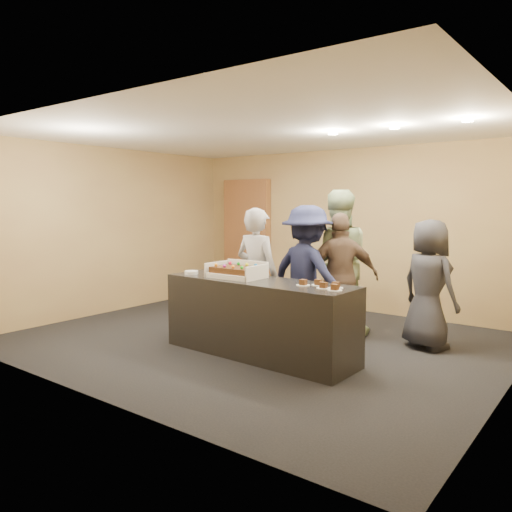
% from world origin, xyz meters
% --- Properties ---
extents(room, '(6.04, 6.00, 2.70)m').
position_xyz_m(room, '(0.00, 0.00, 1.35)').
color(room, black).
rests_on(room, ground).
extents(serving_counter, '(2.42, 0.78, 0.90)m').
position_xyz_m(serving_counter, '(0.41, -0.53, 0.45)').
color(serving_counter, black).
rests_on(serving_counter, floor).
extents(storage_cabinet, '(1.02, 0.15, 2.25)m').
position_xyz_m(storage_cabinet, '(-2.07, 2.41, 1.12)').
color(storage_cabinet, brown).
rests_on(storage_cabinet, floor).
extents(cake_box, '(0.65, 0.45, 0.19)m').
position_xyz_m(cake_box, '(0.08, -0.51, 0.94)').
color(cake_box, white).
rests_on(cake_box, serving_counter).
extents(sheet_cake, '(0.55, 0.38, 0.11)m').
position_xyz_m(sheet_cake, '(0.08, -0.53, 1.00)').
color(sheet_cake, '#341B0B').
rests_on(sheet_cake, cake_box).
extents(plate_stack, '(0.17, 0.17, 0.04)m').
position_xyz_m(plate_stack, '(-0.57, -0.65, 0.92)').
color(plate_stack, white).
rests_on(plate_stack, serving_counter).
extents(slice_a, '(0.15, 0.15, 0.07)m').
position_xyz_m(slice_a, '(1.03, -0.55, 0.92)').
color(slice_a, white).
rests_on(slice_a, serving_counter).
extents(slice_b, '(0.15, 0.15, 0.07)m').
position_xyz_m(slice_b, '(1.16, -0.45, 0.92)').
color(slice_b, white).
rests_on(slice_b, serving_counter).
extents(slice_c, '(0.15, 0.15, 0.07)m').
position_xyz_m(slice_c, '(1.30, -0.59, 0.92)').
color(slice_c, white).
rests_on(slice_c, serving_counter).
extents(slice_d, '(0.15, 0.15, 0.07)m').
position_xyz_m(slice_d, '(1.40, -0.49, 0.92)').
color(slice_d, white).
rests_on(slice_d, serving_counter).
extents(slice_e, '(0.15, 0.15, 0.07)m').
position_xyz_m(slice_e, '(1.46, -0.63, 0.92)').
color(slice_e, white).
rests_on(slice_e, serving_counter).
extents(person_server_grey, '(0.64, 0.43, 1.74)m').
position_xyz_m(person_server_grey, '(0.03, -0.05, 0.87)').
color(person_server_grey, '#9C9BA0').
rests_on(person_server_grey, floor).
extents(person_sage_man, '(1.22, 1.17, 1.98)m').
position_xyz_m(person_sage_man, '(0.66, 0.91, 0.99)').
color(person_sage_man, '#90A679').
rests_on(person_sage_man, floor).
extents(person_navy_man, '(1.22, 0.81, 1.77)m').
position_xyz_m(person_navy_man, '(0.52, 0.38, 0.89)').
color(person_navy_man, '#1B1F40').
rests_on(person_navy_man, floor).
extents(person_brown_extra, '(1.03, 0.92, 1.67)m').
position_xyz_m(person_brown_extra, '(0.86, 0.66, 0.84)').
color(person_brown_extra, brown).
rests_on(person_brown_extra, floor).
extents(person_dark_suit, '(0.92, 0.78, 1.60)m').
position_xyz_m(person_dark_suit, '(1.90, 0.98, 0.80)').
color(person_dark_suit, '#28292E').
rests_on(person_dark_suit, floor).
extents(ceiling_spotlights, '(1.72, 0.12, 0.03)m').
position_xyz_m(ceiling_spotlights, '(1.60, 0.50, 2.67)').
color(ceiling_spotlights, '#FFEAC6').
rests_on(ceiling_spotlights, ceiling).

